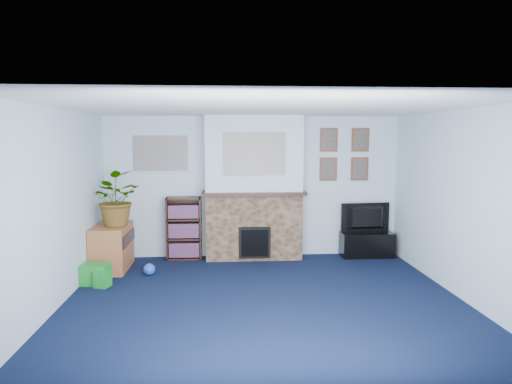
{
  "coord_description": "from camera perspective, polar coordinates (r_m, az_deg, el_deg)",
  "views": [
    {
      "loc": [
        -0.49,
        -5.5,
        2.04
      ],
      "look_at": [
        -0.04,
        0.9,
        1.27
      ],
      "focal_mm": 32.0,
      "sensor_mm": 36.0,
      "label": 1
    }
  ],
  "objects": [
    {
      "name": "wall_front",
      "position": [
        3.4,
        4.5,
        -7.52
      ],
      "size": [
        5.0,
        0.04,
        2.4
      ],
      "primitive_type": "cube",
      "color": "silver",
      "rests_on": "ground"
    },
    {
      "name": "toy_block",
      "position": [
        6.71,
        -18.64,
        -10.27
      ],
      "size": [
        0.23,
        0.23,
        0.22
      ],
      "primitive_type": "cube",
      "rotation": [
        0.0,
        0.0,
        -0.3
      ],
      "color": "#198C26",
      "rests_on": "ground"
    },
    {
      "name": "portrait_tl",
      "position": [
        7.94,
        9.09,
        6.44
      ],
      "size": [
        0.3,
        0.03,
        0.4
      ],
      "primitive_type": "cube",
      "color": "brown",
      "rests_on": "wall_back"
    },
    {
      "name": "collage_left",
      "position": [
        7.82,
        -11.83,
        4.77
      ],
      "size": [
        0.9,
        0.03,
        0.58
      ],
      "primitive_type": "cube",
      "color": "gray",
      "rests_on": "wall_back"
    },
    {
      "name": "toy_tube",
      "position": [
        7.22,
        -18.57,
        -9.39
      ],
      "size": [
        0.29,
        0.13,
        0.16
      ],
      "primitive_type": "cylinder",
      "rotation": [
        0.0,
        1.43,
        0.0
      ],
      "color": "orange",
      "rests_on": "ground"
    },
    {
      "name": "portrait_tr",
      "position": [
        8.08,
        12.91,
        6.36
      ],
      "size": [
        0.3,
        0.03,
        0.4
      ],
      "primitive_type": "cube",
      "color": "brown",
      "rests_on": "wall_back"
    },
    {
      "name": "ceiling",
      "position": [
        5.54,
        1.12,
        10.54
      ],
      "size": [
        5.0,
        4.5,
        0.01
      ],
      "primitive_type": "cube",
      "color": "white",
      "rests_on": "wall_back"
    },
    {
      "name": "mantel_can",
      "position": [
        7.66,
        5.56,
        0.56
      ],
      "size": [
        0.06,
        0.06,
        0.13
      ],
      "primitive_type": "cylinder",
      "color": "#198C26",
      "rests_on": "chimney_breast"
    },
    {
      "name": "floor",
      "position": [
        5.89,
        1.06,
        -13.44
      ],
      "size": [
        5.0,
        4.5,
        0.01
      ],
      "primitive_type": "cube",
      "color": "black",
      "rests_on": "ground"
    },
    {
      "name": "collage_main",
      "position": [
        7.36,
        -0.18,
        4.79
      ],
      "size": [
        1.0,
        0.03,
        0.68
      ],
      "primitive_type": "cube",
      "color": "gray",
      "rests_on": "chimney_breast"
    },
    {
      "name": "wall_right",
      "position": [
        6.32,
        24.29,
        -1.43
      ],
      "size": [
        0.04,
        4.5,
        2.4
      ],
      "primitive_type": "cube",
      "color": "silver",
      "rests_on": "ground"
    },
    {
      "name": "wall_left",
      "position": [
        5.92,
        -23.81,
        -1.93
      ],
      "size": [
        0.04,
        4.5,
        2.4
      ],
      "primitive_type": "cube",
      "color": "silver",
      "rests_on": "ground"
    },
    {
      "name": "mantel_candle",
      "position": [
        7.59,
        1.78,
        0.68
      ],
      "size": [
        0.05,
        0.05,
        0.17
      ],
      "primitive_type": "cylinder",
      "color": "#B2BFC6",
      "rests_on": "chimney_breast"
    },
    {
      "name": "mantel_teddy",
      "position": [
        7.55,
        -4.89,
        0.52
      ],
      "size": [
        0.13,
        0.13,
        0.13
      ],
      "primitive_type": "sphere",
      "color": "gray",
      "rests_on": "chimney_breast"
    },
    {
      "name": "chimney_breast",
      "position": [
        7.61,
        -0.28,
        0.36
      ],
      "size": [
        1.72,
        0.5,
        2.4
      ],
      "color": "brown",
      "rests_on": "ground"
    },
    {
      "name": "television",
      "position": [
        8.06,
        13.71,
        -3.17
      ],
      "size": [
        0.87,
        0.19,
        0.5
      ],
      "primitive_type": "imported",
      "rotation": [
        0.0,
        0.0,
        3.24
      ],
      "color": "black",
      "rests_on": "tv_stand"
    },
    {
      "name": "green_crate",
      "position": [
        6.86,
        -19.4,
        -9.66
      ],
      "size": [
        0.39,
        0.33,
        0.29
      ],
      "primitive_type": "cube",
      "rotation": [
        0.0,
        0.0,
        -0.12
      ],
      "color": "#198C26",
      "rests_on": "ground"
    },
    {
      "name": "sideboard",
      "position": [
        7.48,
        -17.54,
        -6.57
      ],
      "size": [
        0.5,
        0.89,
        0.7
      ],
      "primitive_type": "cube",
      "color": "#A35B34",
      "rests_on": "ground"
    },
    {
      "name": "mantel_clock",
      "position": [
        7.56,
        -0.47,
        0.59
      ],
      "size": [
        0.09,
        0.05,
        0.13
      ],
      "primitive_type": "cube",
      "color": "gold",
      "rests_on": "chimney_breast"
    },
    {
      "name": "bookshelf",
      "position": [
        7.79,
        -8.97,
        -4.65
      ],
      "size": [
        0.58,
        0.28,
        1.05
      ],
      "color": "black",
      "rests_on": "ground"
    },
    {
      "name": "wall_back",
      "position": [
        7.82,
        -0.38,
        0.65
      ],
      "size": [
        5.0,
        0.04,
        2.4
      ],
      "primitive_type": "cube",
      "color": "silver",
      "rests_on": "ground"
    },
    {
      "name": "portrait_bl",
      "position": [
        7.96,
        9.02,
        2.84
      ],
      "size": [
        0.3,
        0.03,
        0.4
      ],
      "primitive_type": "cube",
      "color": "brown",
      "rests_on": "wall_back"
    },
    {
      "name": "potted_plant",
      "position": [
        7.28,
        -17.46,
        -0.84
      ],
      "size": [
        0.99,
        0.97,
        0.83
      ],
      "primitive_type": "imported",
      "rotation": [
        0.0,
        0.0,
        2.44
      ],
      "color": "#26661E",
      "rests_on": "sideboard"
    },
    {
      "name": "portrait_br",
      "position": [
        8.1,
        12.82,
        2.82
      ],
      "size": [
        0.3,
        0.03,
        0.4
      ],
      "primitive_type": "cube",
      "color": "brown",
      "rests_on": "wall_back"
    },
    {
      "name": "toy_ball",
      "position": [
        7.07,
        -13.2,
        -9.37
      ],
      "size": [
        0.18,
        0.18,
        0.18
      ],
      "primitive_type": "sphere",
      "color": "blue",
      "rests_on": "ground"
    },
    {
      "name": "tv_stand",
      "position": [
        8.13,
        13.67,
        -6.29
      ],
      "size": [
        0.89,
        0.37,
        0.42
      ],
      "primitive_type": "cube",
      "color": "black",
      "rests_on": "ground"
    }
  ]
}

